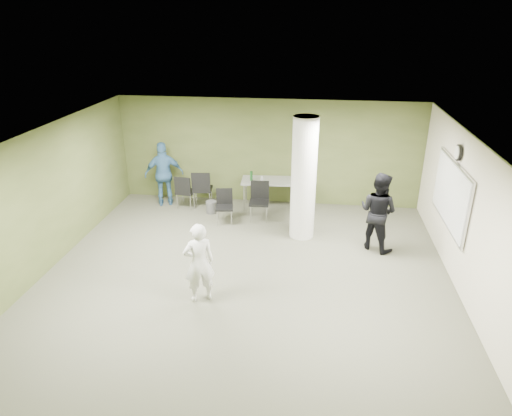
# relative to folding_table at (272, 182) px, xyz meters

# --- Properties ---
(floor) EXTENTS (8.00, 8.00, 0.00)m
(floor) POSITION_rel_folding_table_xyz_m (-0.16, -3.54, -0.73)
(floor) COLOR #4C4D3C
(floor) RESTS_ON ground
(ceiling) EXTENTS (8.00, 8.00, 0.00)m
(ceiling) POSITION_rel_folding_table_xyz_m (-0.16, -3.54, 2.07)
(ceiling) COLOR white
(ceiling) RESTS_ON wall_back
(wall_back) EXTENTS (8.00, 2.80, 0.02)m
(wall_back) POSITION_rel_folding_table_xyz_m (-0.16, 0.46, 0.67)
(wall_back) COLOR #475427
(wall_back) RESTS_ON floor
(wall_left) EXTENTS (0.02, 8.00, 2.80)m
(wall_left) POSITION_rel_folding_table_xyz_m (-4.16, -3.54, 0.67)
(wall_left) COLOR #475427
(wall_left) RESTS_ON floor
(wall_right_cream) EXTENTS (0.02, 8.00, 2.80)m
(wall_right_cream) POSITION_rel_folding_table_xyz_m (3.84, -3.54, 0.67)
(wall_right_cream) COLOR beige
(wall_right_cream) RESTS_ON floor
(column) EXTENTS (0.56, 0.56, 2.80)m
(column) POSITION_rel_folding_table_xyz_m (0.84, -1.54, 0.67)
(column) COLOR silver
(column) RESTS_ON floor
(whiteboard) EXTENTS (0.05, 2.30, 1.30)m
(whiteboard) POSITION_rel_folding_table_xyz_m (3.76, -2.34, 0.77)
(whiteboard) COLOR silver
(whiteboard) RESTS_ON wall_right_cream
(wall_clock) EXTENTS (0.06, 0.32, 0.32)m
(wall_clock) POSITION_rel_folding_table_xyz_m (3.76, -2.34, 1.62)
(wall_clock) COLOR black
(wall_clock) RESTS_ON wall_right_cream
(folding_table) EXTENTS (1.68, 0.83, 1.03)m
(folding_table) POSITION_rel_folding_table_xyz_m (0.00, 0.00, 0.00)
(folding_table) COLOR gray
(folding_table) RESTS_ON floor
(wastebasket) EXTENTS (0.28, 0.28, 0.32)m
(wastebasket) POSITION_rel_folding_table_xyz_m (-1.53, -0.54, -0.57)
(wastebasket) COLOR #4C4C4C
(wastebasket) RESTS_ON floor
(chair_back_left) EXTENTS (0.51, 0.51, 0.92)m
(chair_back_left) POSITION_rel_folding_table_xyz_m (-2.27, -0.36, -0.20)
(chair_back_left) COLOR black
(chair_back_left) RESTS_ON floor
(chair_back_right) EXTENTS (0.56, 0.56, 1.01)m
(chair_back_right) POSITION_rel_folding_table_xyz_m (-1.84, -0.23, -0.13)
(chair_back_right) COLOR black
(chair_back_right) RESTS_ON floor
(chair_table_left) EXTENTS (0.48, 0.48, 0.84)m
(chair_table_left) POSITION_rel_folding_table_xyz_m (-1.08, -1.02, -0.24)
(chair_table_left) COLOR black
(chair_table_left) RESTS_ON floor
(chair_table_right) EXTENTS (0.50, 0.50, 0.96)m
(chair_table_right) POSITION_rel_folding_table_xyz_m (-0.25, -0.72, -0.17)
(chair_table_right) COLOR black
(chair_table_right) RESTS_ON floor
(woman_white) EXTENTS (0.66, 0.57, 1.51)m
(woman_white) POSITION_rel_folding_table_xyz_m (-0.86, -4.39, 0.03)
(woman_white) COLOR silver
(woman_white) RESTS_ON floor
(man_black) EXTENTS (1.07, 1.03, 1.74)m
(man_black) POSITION_rel_folding_table_xyz_m (2.47, -1.94, 0.14)
(man_black) COLOR black
(man_black) RESTS_ON floor
(man_blue) EXTENTS (1.10, 0.74, 1.73)m
(man_blue) POSITION_rel_folding_table_xyz_m (-2.87, -0.14, 0.14)
(man_blue) COLOR #3A6691
(man_blue) RESTS_ON floor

